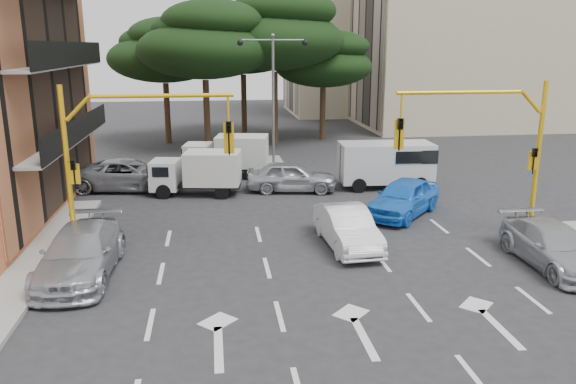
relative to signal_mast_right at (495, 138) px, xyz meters
The scene contains 21 objects.
ground 8.08m from the signal_mast_right, 163.69° to the right, with size 120.00×120.00×0.00m, color #28282B.
median_strip 16.03m from the signal_mast_right, 115.91° to the left, with size 1.40×6.00×0.15m, color gray.
apartment_beige_near 33.22m from the signal_mast_right, 66.34° to the left, with size 20.20×12.15×18.70m.
apartment_beige_far 42.69m from the signal_mast_right, 81.67° to the left, with size 16.20×12.15×16.70m.
pine_left_near 22.98m from the signal_mast_right, 118.29° to the left, with size 9.15×9.15×10.23m.
pine_center 23.13m from the signal_mast_right, 104.66° to the left, with size 9.98×9.98×11.16m.
pine_left_far 27.79m from the signal_mast_right, 119.84° to the left, with size 8.32×8.32×9.30m.
pine_right 24.14m from the signal_mast_right, 94.17° to the left, with size 7.49×7.49×8.37m.
pine_back 28.30m from the signal_mast_right, 106.03° to the left, with size 9.15×9.15×10.23m.
signal_mast_right is the anchor object (origin of this frame).
signal_mast_left 13.61m from the signal_mast_right, behind, with size 5.79×0.37×6.00m.
street_lamp_center 15.65m from the signal_mast_right, 115.91° to the left, with size 4.16×0.36×7.77m.
car_white_hatch 6.48m from the signal_mast_right, behind, with size 1.55×4.45×1.47m, color silver.
car_blue_compact 5.03m from the signal_mast_right, 124.99° to the left, with size 1.90×4.71×1.61m, color blue.
car_silver_wagon 15.24m from the signal_mast_right, behind, with size 2.18×5.37×1.56m, color #A5A7AE.
car_silver_cross_a 17.87m from the signal_mast_right, 147.29° to the left, with size 2.61×5.66×1.57m, color #96999D.
car_silver_cross_b 10.83m from the signal_mast_right, 129.03° to the left, with size 1.84×4.58×1.56m, color #A6A9AF.
car_silver_parked 4.51m from the signal_mast_right, 75.62° to the right, with size 1.98×4.86×1.41m, color #ABADB3.
van_white 8.85m from the signal_mast_right, 100.52° to the left, with size 2.17×4.80×2.40m, color silver, non-canonical shape.
box_truck_a 14.13m from the signal_mast_right, 144.68° to the left, with size 1.87×4.46×2.20m, color silver, non-canonical shape.
box_truck_b 15.60m from the signal_mast_right, 129.08° to the left, with size 2.00×4.76×2.34m, color silver, non-canonical shape.
Camera 1 is at (-3.67, -17.53, 7.25)m, focal length 35.00 mm.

